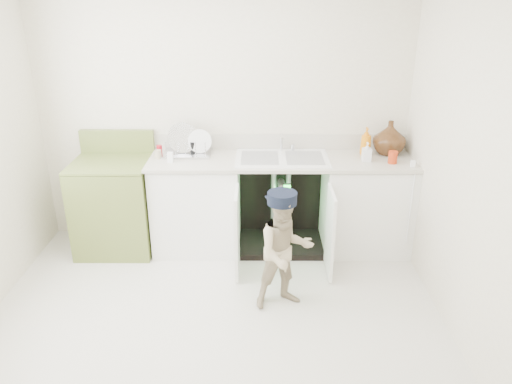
# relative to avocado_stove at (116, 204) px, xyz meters

# --- Properties ---
(ground) EXTENTS (3.50, 3.50, 0.00)m
(ground) POSITION_rel_avocado_stove_xyz_m (1.02, -1.18, -0.45)
(ground) COLOR beige
(ground) RESTS_ON ground
(room_shell) EXTENTS (6.00, 5.50, 1.26)m
(room_shell) POSITION_rel_avocado_stove_xyz_m (1.02, -1.18, 0.80)
(room_shell) COLOR silver
(room_shell) RESTS_ON ground
(counter_run) EXTENTS (2.44, 1.02, 1.22)m
(counter_run) POSITION_rel_avocado_stove_xyz_m (1.60, 0.03, 0.02)
(counter_run) COLOR white
(counter_run) RESTS_ON ground
(avocado_stove) EXTENTS (0.70, 0.65, 1.09)m
(avocado_stove) POSITION_rel_avocado_stove_xyz_m (0.00, 0.00, 0.00)
(avocado_stove) COLOR olive
(avocado_stove) RESTS_ON ground
(repair_worker) EXTENTS (0.55, 0.87, 0.96)m
(repair_worker) POSITION_rel_avocado_stove_xyz_m (1.56, -0.95, 0.04)
(repair_worker) COLOR #C4B08D
(repair_worker) RESTS_ON ground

